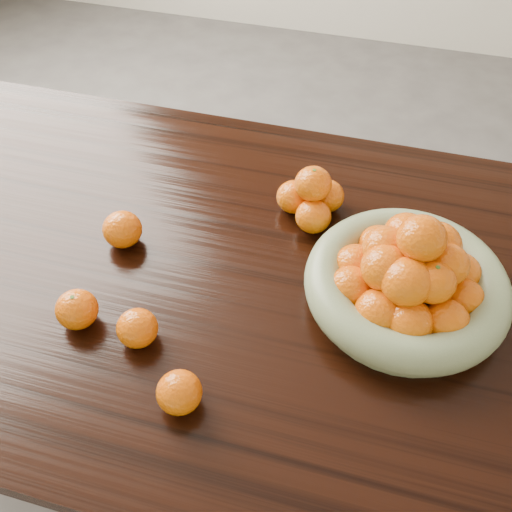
% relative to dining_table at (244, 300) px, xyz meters
% --- Properties ---
extents(ground, '(5.00, 5.00, 0.00)m').
position_rel_dining_table_xyz_m(ground, '(0.00, 0.00, -0.66)').
color(ground, '#5D5A57').
rests_on(ground, ground).
extents(dining_table, '(2.00, 1.00, 0.75)m').
position_rel_dining_table_xyz_m(dining_table, '(0.00, 0.00, 0.00)').
color(dining_table, black).
rests_on(dining_table, ground).
extents(fruit_bowl, '(0.38, 0.38, 0.20)m').
position_rel_dining_table_xyz_m(fruit_bowl, '(0.31, 0.01, 0.15)').
color(fruit_bowl, gray).
rests_on(fruit_bowl, dining_table).
extents(orange_pyramid, '(0.14, 0.15, 0.12)m').
position_rel_dining_table_xyz_m(orange_pyramid, '(0.09, 0.20, 0.14)').
color(orange_pyramid, '#DE6506').
rests_on(orange_pyramid, dining_table).
extents(loose_orange_0, '(0.08, 0.08, 0.07)m').
position_rel_dining_table_xyz_m(loose_orange_0, '(-0.26, -0.19, 0.13)').
color(loose_orange_0, '#DE6506').
rests_on(loose_orange_0, dining_table).
extents(loose_orange_1, '(0.07, 0.07, 0.07)m').
position_rel_dining_table_xyz_m(loose_orange_1, '(-0.14, -0.20, 0.12)').
color(loose_orange_1, '#DE6506').
rests_on(loose_orange_1, dining_table).
extents(loose_orange_2, '(0.08, 0.08, 0.07)m').
position_rel_dining_table_xyz_m(loose_orange_2, '(-0.02, -0.30, 0.12)').
color(loose_orange_2, '#DE6506').
rests_on(loose_orange_2, dining_table).
extents(loose_orange_3, '(0.08, 0.08, 0.07)m').
position_rel_dining_table_xyz_m(loose_orange_3, '(-0.26, 0.02, 0.13)').
color(loose_orange_3, '#DE6506').
rests_on(loose_orange_3, dining_table).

